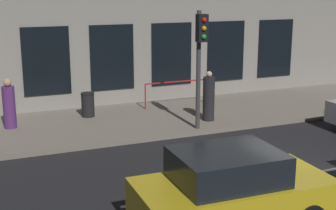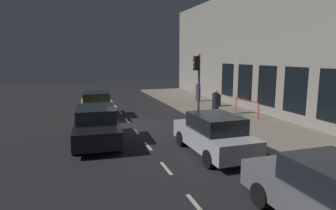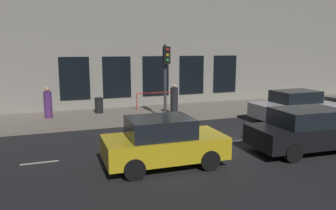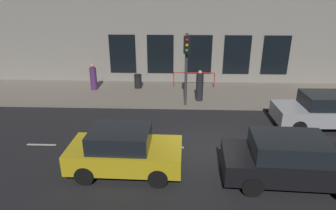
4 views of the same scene
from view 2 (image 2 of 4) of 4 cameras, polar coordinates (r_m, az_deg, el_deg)
The scene contains 12 objects.
ground_plane at distance 15.88m, azimuth -7.07°, elevation -4.28°, with size 60.00×60.00×0.00m, color #232326.
sidewalk at distance 18.05m, azimuth 12.83°, elevation -2.52°, with size 4.50×32.00×0.15m.
building_facade at distance 19.10m, azimuth 20.03°, elevation 10.40°, with size 0.65×32.00×8.51m.
lane_centre_line at distance 14.93m, azimuth -6.36°, elevation -5.14°, with size 0.12×27.20×0.01m.
traffic_light at distance 17.52m, azimuth 5.79°, elevation 6.06°, with size 0.49×0.32×3.75m.
parked_car_0 at distance 13.12m, azimuth -13.95°, elevation -3.89°, with size 2.13×4.53×1.58m.
parked_car_1 at distance 11.44m, azimuth 8.99°, elevation -5.72°, with size 1.93×4.24×1.58m.
parked_car_2 at distance 18.51m, azimuth -13.97°, elevation -0.02°, with size 1.95×3.86×1.58m.
pedestrian_0 at distance 17.39m, azimuth 9.32°, elevation 0.00°, with size 0.54×0.54×1.70m.
pedestrian_1 at distance 23.76m, azimuth 5.94°, elevation 2.55°, with size 0.52×0.52×1.63m.
trash_bin at distance 21.61m, azimuth 9.77°, elevation 0.91°, with size 0.47×0.47×0.85m.
red_railing at distance 18.70m, azimuth 15.27°, elevation 0.36°, with size 0.05×2.57×0.97m.
Camera 2 is at (-2.79, -15.17, 3.79)m, focal length 30.93 mm.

